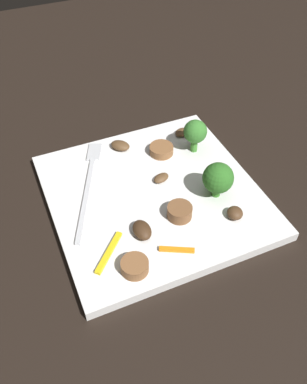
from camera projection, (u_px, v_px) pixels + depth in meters
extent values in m
plane|color=black|center=(153.00, 199.00, 0.53)|extent=(1.40, 1.40, 0.00)
cube|color=white|center=(153.00, 196.00, 0.53)|extent=(0.26, 0.26, 0.01)
cube|color=silver|center=(86.00, 198.00, 0.51)|extent=(0.13, 0.07, 0.00)
cube|color=silver|center=(94.00, 152.00, 0.57)|extent=(0.04, 0.03, 0.00)
cylinder|color=#408630|center=(194.00, 144.00, 0.57)|extent=(0.01, 0.01, 0.02)
sphere|color=#387A2D|center=(195.00, 131.00, 0.55)|extent=(0.03, 0.03, 0.03)
cylinder|color=#347525|center=(216.00, 189.00, 0.51)|extent=(0.01, 0.01, 0.02)
sphere|color=#2D6B23|center=(218.00, 178.00, 0.50)|extent=(0.04, 0.04, 0.04)
cylinder|color=brown|center=(180.00, 212.00, 0.49)|extent=(0.04, 0.04, 0.02)
cylinder|color=brown|center=(161.00, 150.00, 0.57)|extent=(0.05, 0.05, 0.01)
cylinder|color=brown|center=(135.00, 266.00, 0.43)|extent=(0.04, 0.04, 0.01)
ellipsoid|color=#422B19|center=(142.00, 230.00, 0.47)|extent=(0.03, 0.02, 0.01)
ellipsoid|color=brown|center=(182.00, 132.00, 0.60)|extent=(0.02, 0.03, 0.01)
ellipsoid|color=#4C331E|center=(235.00, 213.00, 0.49)|extent=(0.03, 0.03, 0.01)
ellipsoid|color=brown|center=(120.00, 146.00, 0.58)|extent=(0.03, 0.03, 0.01)
ellipsoid|color=brown|center=(161.00, 178.00, 0.53)|extent=(0.02, 0.03, 0.01)
cube|color=orange|center=(177.00, 250.00, 0.45)|extent=(0.02, 0.04, 0.00)
cube|color=yellow|center=(109.00, 252.00, 0.45)|extent=(0.05, 0.05, 0.00)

